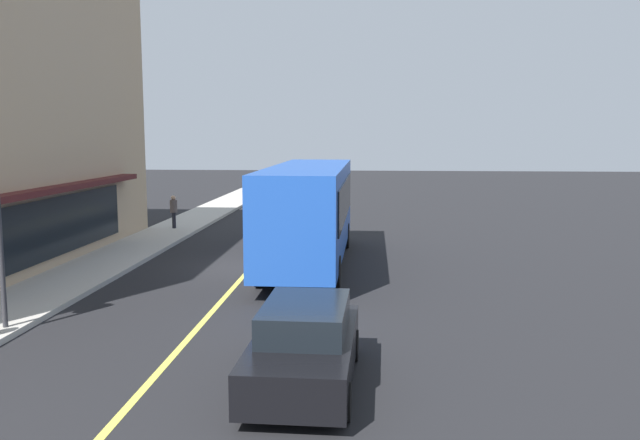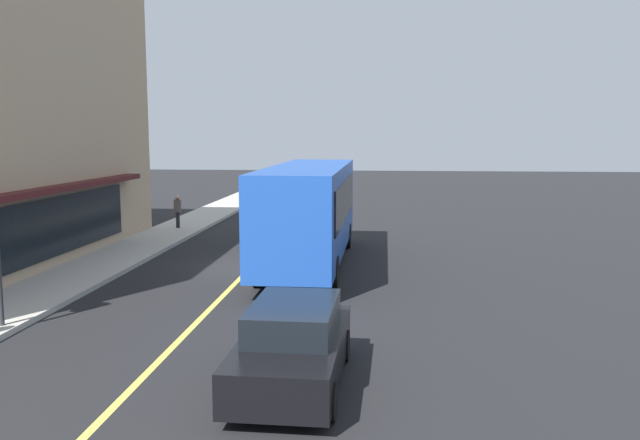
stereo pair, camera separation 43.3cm
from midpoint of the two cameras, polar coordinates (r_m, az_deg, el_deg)
ground at (r=22.90m, az=-5.46°, el=-4.09°), size 120.00×120.00×0.00m
sidewalk at (r=24.40m, az=-17.61°, el=-3.51°), size 80.00×2.53×0.15m
lane_centre_stripe at (r=22.90m, az=-5.46°, el=-4.08°), size 36.00×0.16×0.01m
bus at (r=22.90m, az=-0.40°, el=0.98°), size 11.14×2.65×3.50m
car_black at (r=12.21m, az=-1.33°, el=-10.92°), size 4.34×1.94×1.52m
pedestrian_mid_block at (r=31.67m, az=-11.96°, el=1.00°), size 0.34×0.34×1.56m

